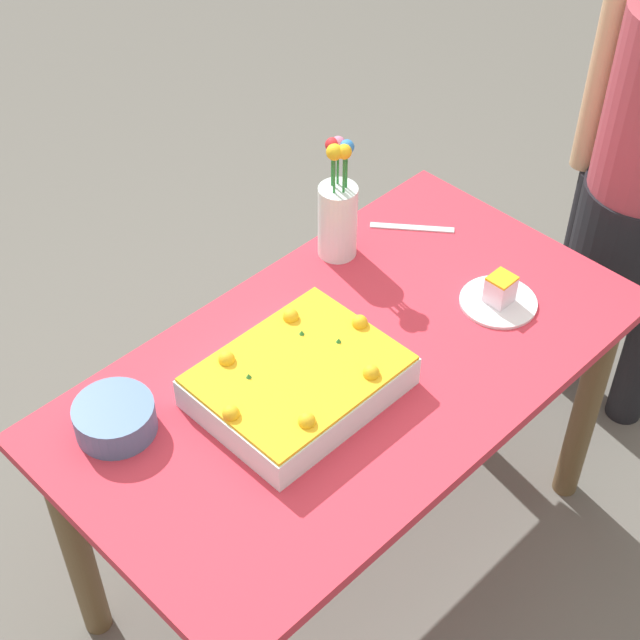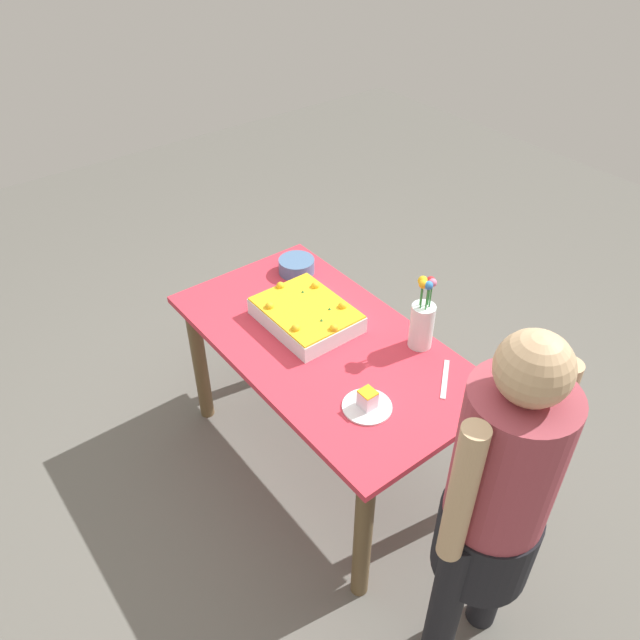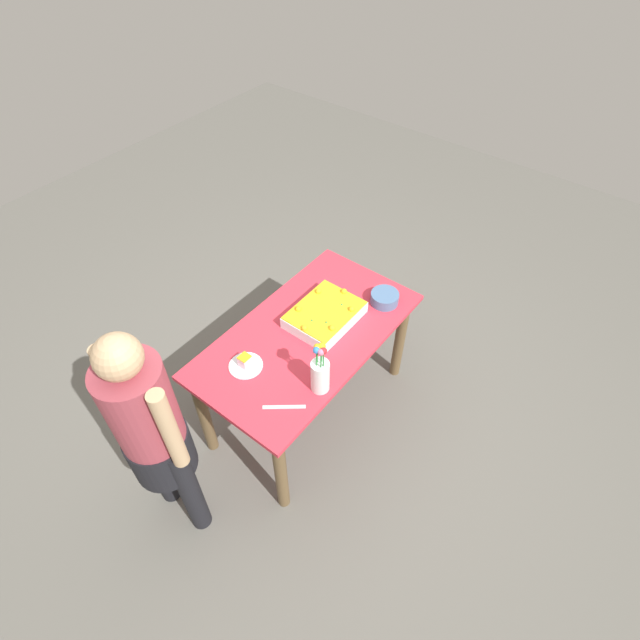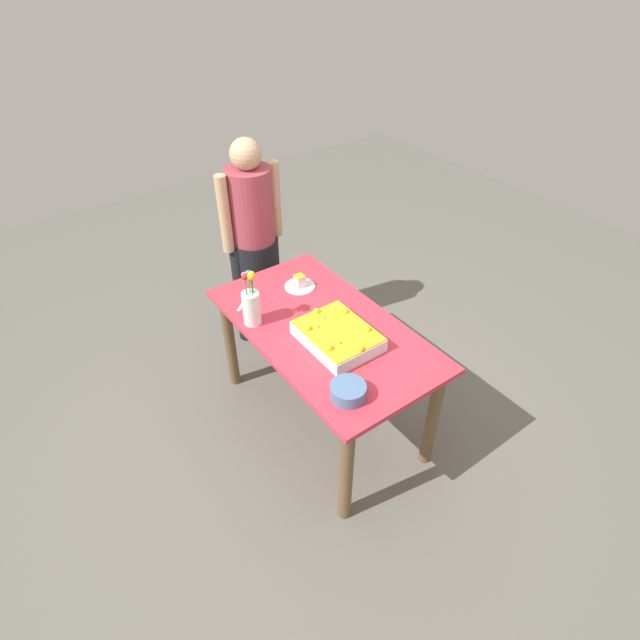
# 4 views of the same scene
# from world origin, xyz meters

# --- Properties ---
(ground_plane) EXTENTS (8.00, 8.00, 0.00)m
(ground_plane) POSITION_xyz_m (0.00, 0.00, 0.00)
(ground_plane) COLOR #626059
(dining_table) EXTENTS (1.38, 0.75, 0.75)m
(dining_table) POSITION_xyz_m (0.00, 0.00, 0.62)
(dining_table) COLOR #D13243
(dining_table) RESTS_ON ground_plane
(sheet_cake) EXTENTS (0.42, 0.33, 0.11)m
(sheet_cake) POSITION_xyz_m (0.15, -0.01, 0.79)
(sheet_cake) COLOR white
(sheet_cake) RESTS_ON dining_table
(serving_plate_with_slice) EXTENTS (0.19, 0.19, 0.08)m
(serving_plate_with_slice) POSITION_xyz_m (-0.39, 0.11, 0.77)
(serving_plate_with_slice) COLOR white
(serving_plate_with_slice) RESTS_ON dining_table
(cake_knife) EXTENTS (0.15, 0.18, 0.00)m
(cake_knife) POSITION_xyz_m (-0.47, -0.23, 0.75)
(cake_knife) COLOR silver
(cake_knife) RESTS_ON dining_table
(flower_vase) EXTENTS (0.10, 0.10, 0.33)m
(flower_vase) POSITION_xyz_m (-0.26, -0.29, 0.87)
(flower_vase) COLOR white
(flower_vase) RESTS_ON dining_table
(fruit_bowl) EXTENTS (0.17, 0.17, 0.07)m
(fruit_bowl) POSITION_xyz_m (0.49, -0.21, 0.78)
(fruit_bowl) COLOR #4E709C
(fruit_bowl) RESTS_ON dining_table
(person_standing) EXTENTS (0.31, 0.45, 1.49)m
(person_standing) POSITION_xyz_m (-0.99, 0.13, 0.85)
(person_standing) COLOR black
(person_standing) RESTS_ON ground_plane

